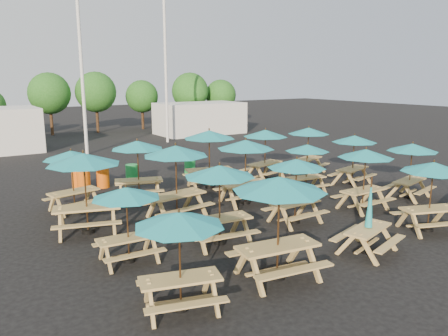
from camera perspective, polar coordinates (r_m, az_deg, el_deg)
ground at (r=16.80m, az=2.81°, el=-4.56°), size 120.00×120.00×0.00m
picnic_unit_0 at (r=8.81m, az=-5.88°, el=-7.46°), size 2.28×2.28×2.13m
picnic_unit_1 at (r=11.35m, az=-12.65°, el=-3.74°), size 1.87×1.87×2.02m
picnic_unit_2 at (r=13.73m, az=-17.84°, el=0.53°), size 2.75×2.75×2.53m
picnic_unit_3 at (r=16.28m, az=-19.32°, el=1.16°), size 2.27×2.27×2.22m
picnic_unit_4 at (r=10.12m, az=7.23°, el=-2.91°), size 2.49×2.49×2.53m
picnic_unit_5 at (r=12.24m, az=-0.59°, el=-1.03°), size 2.27×2.27×2.33m
picnic_unit_6 at (r=14.63m, az=-6.32°, el=1.68°), size 2.46×2.46×2.53m
picnic_unit_7 at (r=17.22m, az=-11.25°, el=2.52°), size 2.60×2.60×2.34m
picnic_unit_8 at (r=12.53m, az=18.38°, el=-6.72°), size 2.01×1.86×2.14m
picnic_unit_9 at (r=14.24m, az=9.45°, el=0.06°), size 1.92×1.92×2.17m
picnic_unit_10 at (r=16.27m, az=2.85°, el=2.58°), size 2.35×2.35×2.47m
picnic_unit_11 at (r=18.56m, az=-1.94°, el=3.94°), size 2.69×2.69×2.54m
picnic_unit_12 at (r=14.74m, az=25.65°, el=-0.39°), size 2.48×2.48×2.22m
picnic_unit_13 at (r=16.30m, az=18.01°, el=1.35°), size 1.97×1.97×2.24m
picnic_unit_14 at (r=18.15m, az=10.82°, el=2.21°), size 2.04×2.04×2.05m
picnic_unit_15 at (r=20.33m, az=5.43°, el=4.14°), size 2.51×2.51×2.36m
picnic_unit_17 at (r=18.55m, az=23.37°, el=2.08°), size 2.29×2.29×2.21m
picnic_unit_18 at (r=20.09m, az=16.65°, el=3.28°), size 2.33×2.33×2.23m
picnic_unit_19 at (r=21.92m, az=10.98°, el=4.43°), size 2.54×2.54×2.31m
waste_bin_0 at (r=19.27m, az=-17.85°, el=-1.64°), size 0.54×0.54×0.87m
waste_bin_1 at (r=19.74m, az=-18.48°, el=-1.37°), size 0.54×0.54×0.87m
waste_bin_2 at (r=19.70m, az=-15.53°, el=-1.21°), size 0.54×0.54×0.87m
waste_bin_3 at (r=20.09m, az=-11.95°, el=-0.78°), size 0.54×0.54×0.87m
waste_bin_4 at (r=21.69m, az=-4.48°, el=0.37°), size 0.54×0.54×0.87m
mast_0 at (r=28.07m, az=-18.21°, el=13.85°), size 0.20×0.20×12.00m
mast_1 at (r=32.24m, az=-7.66°, el=13.98°), size 0.20×0.20×12.00m
event_tent_1 at (r=37.14m, az=-3.18°, el=6.51°), size 7.00×4.00×2.60m
tree_3 at (r=38.55m, az=-21.86°, el=9.03°), size 3.36×3.36×5.09m
tree_4 at (r=39.00m, az=-16.41°, el=9.49°), size 3.41×3.41×5.17m
tree_5 at (r=40.88m, az=-10.67°, el=9.17°), size 2.94×2.94×4.45m
tree_6 at (r=41.00m, az=-4.47°, el=9.98°), size 3.38×3.38×5.13m
tree_7 at (r=42.77m, az=-0.43°, el=9.50°), size 2.95×2.95×4.48m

